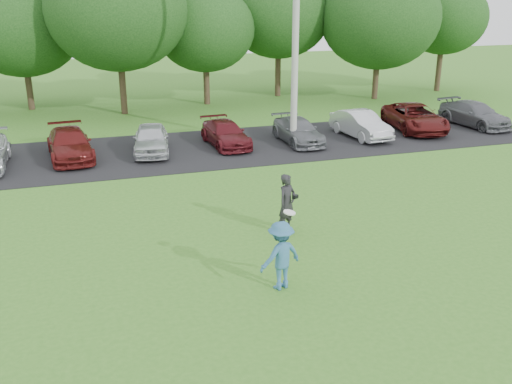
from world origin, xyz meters
TOP-DOWN VIEW (x-y plane):
  - ground at (0.00, 0.00)m, footprint 100.00×100.00m
  - parking_lot at (0.00, 13.00)m, footprint 32.00×6.50m
  - utility_pole at (4.40, 12.15)m, footprint 0.28×0.28m
  - frisbee_player at (-0.34, 0.52)m, footprint 1.19×0.89m
  - camera_bystander at (0.92, 3.52)m, footprint 0.74×0.67m
  - parked_cars at (0.45, 13.06)m, footprint 30.66×4.94m
  - tree_row at (1.51, 22.76)m, footprint 42.39×9.85m

SIDE VIEW (x-z plane):
  - ground at x=0.00m, z-range 0.00..0.00m
  - parking_lot at x=0.00m, z-range 0.00..0.03m
  - parked_cars at x=0.45m, z-range -0.01..1.24m
  - frisbee_player at x=-0.34m, z-range -0.17..1.80m
  - camera_bystander at x=0.92m, z-range 0.00..1.71m
  - tree_row at x=1.51m, z-range 0.59..9.23m
  - utility_pole at x=4.40m, z-range 0.00..10.14m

